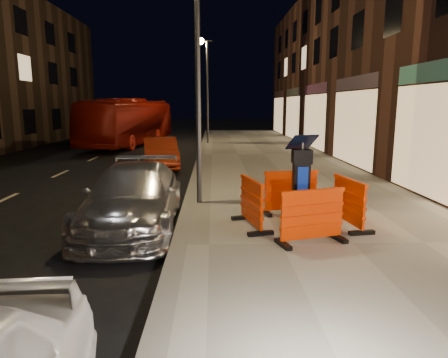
{
  "coord_description": "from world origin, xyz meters",
  "views": [
    {
      "loc": [
        0.6,
        -6.49,
        2.51
      ],
      "look_at": [
        0.8,
        1.0,
        1.1
      ],
      "focal_mm": 32.0,
      "sensor_mm": 36.0,
      "label": 1
    }
  ],
  "objects_px": {
    "parking_kiosk": "(301,184)",
    "barrier_bldgside": "(349,203)",
    "car_red": "(161,168)",
    "bus_doubledecker": "(131,145)",
    "barrier_front": "(312,216)",
    "car_silver": "(135,227)",
    "barrier_kerbside": "(251,203)",
    "barrier_back": "(291,192)"
  },
  "relations": [
    {
      "from": "barrier_kerbside",
      "to": "car_silver",
      "type": "xyz_separation_m",
      "value": [
        -2.37,
        0.51,
        -0.62
      ]
    },
    {
      "from": "car_silver",
      "to": "barrier_bldgside",
      "type": "bearing_deg",
      "value": -8.03
    },
    {
      "from": "barrier_front",
      "to": "barrier_kerbside",
      "type": "xyz_separation_m",
      "value": [
        -0.95,
        0.95,
        0.0
      ]
    },
    {
      "from": "parking_kiosk",
      "to": "barrier_back",
      "type": "bearing_deg",
      "value": 78.49
    },
    {
      "from": "barrier_bldgside",
      "to": "car_silver",
      "type": "xyz_separation_m",
      "value": [
        -4.27,
        0.51,
        -0.62
      ]
    },
    {
      "from": "parking_kiosk",
      "to": "car_silver",
      "type": "relative_size",
      "value": 0.39
    },
    {
      "from": "barrier_back",
      "to": "barrier_bldgside",
      "type": "relative_size",
      "value": 1.0
    },
    {
      "from": "parking_kiosk",
      "to": "barrier_kerbside",
      "type": "relative_size",
      "value": 1.4
    },
    {
      "from": "barrier_front",
      "to": "bus_doubledecker",
      "type": "xyz_separation_m",
      "value": [
        -6.8,
        18.19,
        -0.62
      ]
    },
    {
      "from": "barrier_kerbside",
      "to": "car_red",
      "type": "distance_m",
      "value": 8.87
    },
    {
      "from": "parking_kiosk",
      "to": "barrier_kerbside",
      "type": "bearing_deg",
      "value": 168.49
    },
    {
      "from": "parking_kiosk",
      "to": "car_silver",
      "type": "xyz_separation_m",
      "value": [
        -3.32,
        0.51,
        -1.0
      ]
    },
    {
      "from": "barrier_front",
      "to": "car_silver",
      "type": "height_order",
      "value": "barrier_front"
    },
    {
      "from": "bus_doubledecker",
      "to": "car_silver",
      "type": "bearing_deg",
      "value": -68.59
    },
    {
      "from": "barrier_back",
      "to": "barrier_bldgside",
      "type": "xyz_separation_m",
      "value": [
        0.95,
        -0.95,
        0.0
      ]
    },
    {
      "from": "barrier_back",
      "to": "car_silver",
      "type": "bearing_deg",
      "value": 179.11
    },
    {
      "from": "barrier_bldgside",
      "to": "car_red",
      "type": "bearing_deg",
      "value": 19.98
    },
    {
      "from": "barrier_front",
      "to": "car_red",
      "type": "relative_size",
      "value": 0.33
    },
    {
      "from": "barrier_back",
      "to": "bus_doubledecker",
      "type": "xyz_separation_m",
      "value": [
        -6.8,
        16.29,
        -0.62
      ]
    },
    {
      "from": "barrier_front",
      "to": "car_silver",
      "type": "bearing_deg",
      "value": 139.82
    },
    {
      "from": "parking_kiosk",
      "to": "bus_doubledecker",
      "type": "height_order",
      "value": "parking_kiosk"
    },
    {
      "from": "barrier_front",
      "to": "barrier_back",
      "type": "height_order",
      "value": "same"
    },
    {
      "from": "barrier_front",
      "to": "barrier_kerbside",
      "type": "height_order",
      "value": "same"
    },
    {
      "from": "car_red",
      "to": "barrier_bldgside",
      "type": "bearing_deg",
      "value": -70.36
    },
    {
      "from": "barrier_back",
      "to": "bus_doubledecker",
      "type": "relative_size",
      "value": 0.12
    },
    {
      "from": "parking_kiosk",
      "to": "barrier_bldgside",
      "type": "xyz_separation_m",
      "value": [
        0.95,
        0.0,
        -0.37
      ]
    },
    {
      "from": "barrier_bldgside",
      "to": "barrier_kerbside",
      "type": "bearing_deg",
      "value": 80.49
    },
    {
      "from": "parking_kiosk",
      "to": "car_red",
      "type": "xyz_separation_m",
      "value": [
        -3.79,
        8.38,
        -1.0
      ]
    },
    {
      "from": "barrier_front",
      "to": "car_red",
      "type": "distance_m",
      "value": 10.09
    },
    {
      "from": "barrier_kerbside",
      "to": "barrier_back",
      "type": "bearing_deg",
      "value": -58.51
    },
    {
      "from": "barrier_kerbside",
      "to": "parking_kiosk",
      "type": "bearing_deg",
      "value": -103.51
    },
    {
      "from": "barrier_front",
      "to": "barrier_kerbside",
      "type": "relative_size",
      "value": 1.0
    },
    {
      "from": "barrier_back",
      "to": "barrier_kerbside",
      "type": "distance_m",
      "value": 1.34
    },
    {
      "from": "barrier_front",
      "to": "bus_doubledecker",
      "type": "distance_m",
      "value": 19.43
    },
    {
      "from": "barrier_front",
      "to": "barrier_bldgside",
      "type": "bearing_deg",
      "value": 28.49
    },
    {
      "from": "bus_doubledecker",
      "to": "barrier_bldgside",
      "type": "bearing_deg",
      "value": -56.13
    },
    {
      "from": "barrier_back",
      "to": "car_red",
      "type": "bearing_deg",
      "value": 108.51
    },
    {
      "from": "car_red",
      "to": "bus_doubledecker",
      "type": "bearing_deg",
      "value": 98.9
    },
    {
      "from": "barrier_kerbside",
      "to": "barrier_bldgside",
      "type": "distance_m",
      "value": 1.9
    },
    {
      "from": "barrier_front",
      "to": "car_silver",
      "type": "distance_m",
      "value": 3.68
    },
    {
      "from": "barrier_front",
      "to": "barrier_kerbside",
      "type": "distance_m",
      "value": 1.34
    },
    {
      "from": "parking_kiosk",
      "to": "car_red",
      "type": "distance_m",
      "value": 9.25
    }
  ]
}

